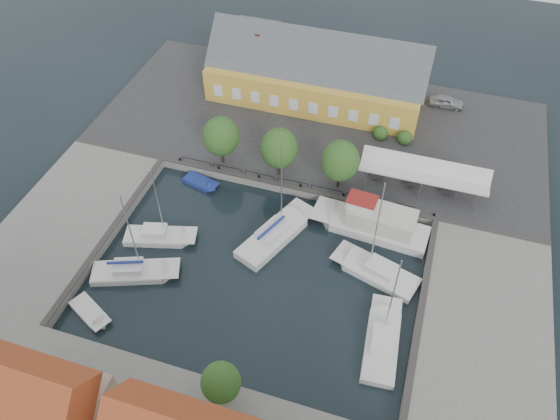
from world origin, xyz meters
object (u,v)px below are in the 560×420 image
center_sailboat (275,235)px  tent_canopy (424,171)px  trawler (375,224)px  launch_sw (90,313)px  launch_nw (200,183)px  east_boat_a (377,273)px  west_boat_c (159,237)px  car_red (280,148)px  west_boat_d (134,273)px  car_silver (446,102)px  warehouse (312,74)px  east_boat_c (382,343)px

center_sailboat → tent_canopy: bearing=39.3°
trawler → launch_sw: (-23.57, -18.55, -0.93)m
launch_nw → launch_sw: bearing=-98.2°
east_boat_a → west_boat_c: size_ratio=1.21×
launch_sw → tent_canopy: bearing=42.9°
east_boat_a → car_red: bearing=136.4°
west_boat_d → trawler: bearing=31.0°
west_boat_c → launch_nw: size_ratio=2.27×
center_sailboat → west_boat_d: bearing=-143.4°
launch_nw → car_silver: bearing=41.6°
center_sailboat → launch_sw: (-13.75, -14.33, -0.27)m
center_sailboat → warehouse: bearing=96.6°
car_silver → center_sailboat: bearing=148.9°
tent_canopy → car_silver: 17.08m
warehouse → west_boat_d: west_boat_d is taller
car_red → west_boat_d: size_ratio=0.36×
trawler → tent_canopy: bearing=60.9°
west_boat_d → launch_nw: (1.08, 14.25, -0.18)m
west_boat_d → launch_sw: size_ratio=2.32×
warehouse → center_sailboat: size_ratio=2.04×
warehouse → tent_canopy: (16.60, -13.86, -0.74)m
center_sailboat → launch_sw: bearing=-133.8°
west_boat_d → launch_nw: bearing=85.7°
east_boat_c → west_boat_c: east_boat_c is taller
center_sailboat → east_boat_a: size_ratio=1.10×
tent_canopy → launch_sw: (-27.45, -25.53, -3.59)m
warehouse → tent_canopy: 21.63m
car_silver → west_boat_d: bearing=140.8°
tent_canopy → car_red: (-17.02, 1.18, -1.99)m
car_red → launch_nw: (-7.61, -7.05, -1.61)m
trawler → east_boat_a: (1.43, -5.72, -0.75)m
east_boat_a → west_boat_d: 24.41m
trawler → east_boat_a: east_boat_a is taller
warehouse → tent_canopy: size_ratio=2.04×
trawler → west_boat_d: 25.49m
east_boat_a → east_boat_c: (1.87, -7.67, -0.00)m
launch_sw → launch_nw: bearing=81.8°
center_sailboat → trawler: 10.70m
tent_canopy → west_boat_d: 32.82m
east_boat_c → launch_sw: east_boat_c is taller
launch_sw → west_boat_c: bearing=78.9°
center_sailboat → east_boat_c: size_ratio=1.21×
tent_canopy → east_boat_c: 20.66m
west_boat_d → launch_sw: west_boat_d is taller
center_sailboat → west_boat_c: size_ratio=1.34×
car_silver → center_sailboat: center_sailboat is taller
car_red → center_sailboat: bearing=-85.3°
center_sailboat → east_boat_c: 16.01m
tent_canopy → east_boat_a: 13.38m
car_silver → launch_sw: car_silver is taller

